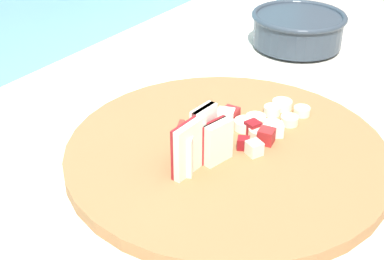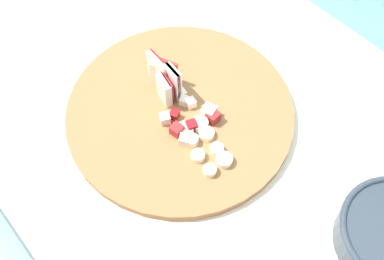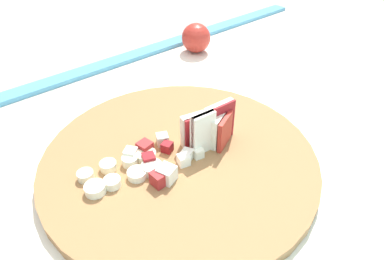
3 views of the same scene
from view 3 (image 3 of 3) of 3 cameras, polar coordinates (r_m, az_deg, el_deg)
The scene contains 5 objects.
cutting_board at distance 0.51m, azimuth -2.12°, elevation -4.91°, with size 0.40×0.40×0.02m, color olive.
apple_wedge_fan at distance 0.50m, azimuth 2.96°, elevation 0.17°, with size 0.08×0.05×0.07m.
apple_dice_pile at distance 0.48m, azimuth -5.10°, elevation -4.91°, with size 0.10×0.09×0.02m.
banana_slice_rows at distance 0.48m, azimuth -11.19°, elevation -6.66°, with size 0.11×0.07×0.01m.
whole_apple at distance 0.83m, azimuth 0.68°, elevation 15.19°, with size 0.07×0.07×0.07m, color #B22D23.
Camera 3 is at (0.26, 0.28, 1.22)m, focal length 31.79 mm.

